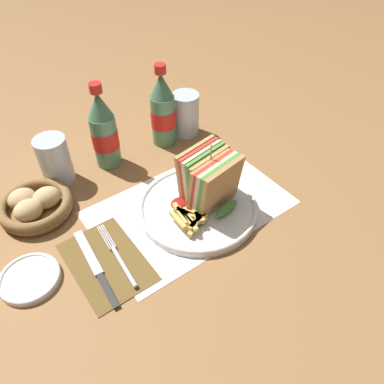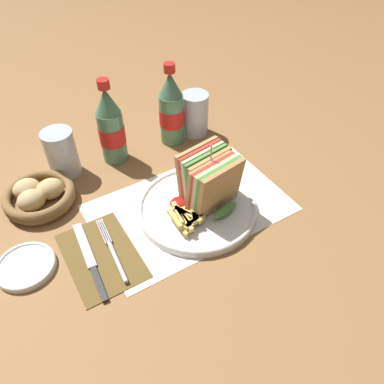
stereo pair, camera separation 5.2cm
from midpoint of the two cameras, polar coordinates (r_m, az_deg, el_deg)
ground_plane at (r=0.83m, az=-1.41°, el=-3.14°), size 4.00×4.00×0.00m
placemat at (r=0.84m, az=-2.26°, el=-2.52°), size 0.43×0.27×0.00m
plate_main at (r=0.83m, az=-0.97°, el=-2.31°), size 0.26×0.26×0.02m
club_sandwich at (r=0.80m, az=0.81°, el=1.90°), size 0.12×0.13×0.15m
fries_pile at (r=0.78m, az=-2.06°, el=-3.88°), size 0.10×0.09×0.02m
ketchup_blob at (r=0.81m, az=-3.70°, el=-1.77°), size 0.04×0.03×0.01m
napkin at (r=0.77m, az=-14.82°, el=-10.30°), size 0.13×0.20×0.00m
fork at (r=0.76m, az=-12.87°, el=-10.14°), size 0.03×0.17×0.01m
knife at (r=0.76m, az=-16.38°, el=-11.02°), size 0.03×0.20×0.00m
coke_bottle_near at (r=0.93m, az=-14.85°, el=8.85°), size 0.06×0.06×0.22m
coke_bottle_far at (r=0.99m, az=-6.02°, el=12.13°), size 0.06×0.06×0.22m
glass_near at (r=1.04m, az=-2.43°, el=11.36°), size 0.07×0.07×0.12m
glass_far at (r=0.94m, az=-21.67°, el=4.47°), size 0.07×0.07×0.12m
bread_basket at (r=0.89m, az=-24.37°, el=-1.91°), size 0.16×0.16×0.06m
side_saucer at (r=0.79m, az=-25.29°, el=-11.86°), size 0.11×0.11×0.01m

